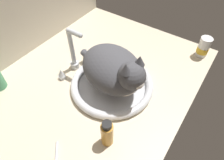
% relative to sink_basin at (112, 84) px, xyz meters
% --- Properties ---
extents(countertop, '(1.03, 0.78, 0.03)m').
position_rel_sink_basin_xyz_m(countertop, '(-0.01, 0.08, -0.03)').
color(countertop, beige).
rests_on(countertop, ground).
extents(backsplash_wall, '(1.03, 0.02, 0.43)m').
position_rel_sink_basin_xyz_m(backsplash_wall, '(-0.01, 0.48, 0.17)').
color(backsplash_wall, beige).
rests_on(backsplash_wall, ground).
extents(sink_basin, '(0.35, 0.35, 0.03)m').
position_rel_sink_basin_xyz_m(sink_basin, '(0.00, 0.00, 0.00)').
color(sink_basin, white).
rests_on(sink_basin, countertop).
extents(faucet, '(0.20, 0.09, 0.21)m').
position_rel_sink_basin_xyz_m(faucet, '(0.00, 0.20, 0.06)').
color(faucet, silver).
rests_on(faucet, countertop).
extents(cat, '(0.28, 0.37, 0.20)m').
position_rel_sink_basin_xyz_m(cat, '(-0.00, -0.02, 0.10)').
color(cat, '#4C4C51').
rests_on(cat, sink_basin).
extents(pill_bottle, '(0.06, 0.06, 0.10)m').
position_rel_sink_basin_xyz_m(pill_bottle, '(0.42, -0.25, 0.03)').
color(pill_bottle, white).
rests_on(pill_bottle, countertop).
extents(amber_bottle, '(0.04, 0.04, 0.12)m').
position_rel_sink_basin_xyz_m(amber_bottle, '(-0.21, -0.13, 0.04)').
color(amber_bottle, gold).
rests_on(amber_bottle, countertop).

